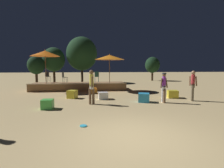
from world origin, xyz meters
TOP-DOWN VIEW (x-y plane):
  - ground_plane at (0.00, 0.00)m, footprint 120.00×120.00m
  - wooden_deck at (-2.20, 10.55)m, footprint 7.82×2.24m
  - patio_umbrella_0 at (0.32, 9.55)m, footprint 2.42×2.42m
  - patio_umbrella_1 at (-4.70, 9.68)m, footprint 2.23×2.23m
  - cube_seat_0 at (-0.44, 5.90)m, footprint 0.57×0.57m
  - cube_seat_1 at (3.96, 5.84)m, footprint 0.73×0.73m
  - cube_seat_2 at (-3.18, 3.70)m, footprint 0.51×0.51m
  - cube_seat_3 at (-2.34, 6.43)m, footprint 0.67×0.67m
  - cube_seat_4 at (1.76, 4.76)m, footprint 0.74×0.74m
  - cube_seat_5 at (-1.04, 8.35)m, footprint 0.62×0.62m
  - person_0 at (2.77, 4.46)m, footprint 0.48×0.29m
  - person_1 at (4.65, 4.78)m, footprint 0.40×0.35m
  - person_3 at (-1.13, 4.52)m, footprint 0.30×0.53m
  - bistro_chair_0 at (-0.69, 10.39)m, footprint 0.40×0.40m
  - bistro_chair_1 at (-3.35, 9.87)m, footprint 0.47×0.46m
  - bistro_chair_2 at (-4.97, 11.27)m, footprint 0.48×0.48m
  - frisbee_disc at (-1.41, 1.08)m, footprint 0.23×0.23m
  - background_tree_0 at (-7.34, 16.05)m, footprint 1.89×1.89m
  - background_tree_1 at (7.51, 19.61)m, footprint 2.06×2.06m
  - background_tree_2 at (-2.34, 17.93)m, footprint 3.83×3.83m
  - background_tree_3 at (-5.64, 17.21)m, footprint 2.63×2.63m

SIDE VIEW (x-z plane):
  - ground_plane at x=0.00m, z-range 0.00..0.00m
  - frisbee_disc at x=-1.41m, z-range 0.00..0.03m
  - cube_seat_5 at x=-1.04m, z-range 0.00..0.40m
  - cube_seat_0 at x=-0.44m, z-range 0.00..0.43m
  - cube_seat_2 at x=-3.18m, z-range 0.00..0.45m
  - cube_seat_1 at x=3.96m, z-range 0.00..0.48m
  - cube_seat_4 at x=1.76m, z-range 0.00..0.49m
  - cube_seat_3 at x=-2.34m, z-range 0.00..0.50m
  - wooden_deck at x=-2.20m, z-range -0.04..0.63m
  - person_0 at x=2.77m, z-range 0.09..1.74m
  - person_1 at x=4.65m, z-range 0.08..1.82m
  - person_3 at x=-1.13m, z-range 0.09..1.90m
  - bistro_chair_0 at x=-0.69m, z-range 0.76..1.66m
  - bistro_chair_1 at x=-3.35m, z-range 0.76..1.66m
  - bistro_chair_2 at x=-4.97m, z-range 0.76..1.66m
  - background_tree_0 at x=-7.34m, z-range 0.54..3.75m
  - background_tree_1 at x=7.51m, z-range 0.54..3.92m
  - patio_umbrella_0 at x=0.32m, z-range 1.23..4.22m
  - background_tree_3 at x=-5.64m, z-range 0.68..4.97m
  - patio_umbrella_1 at x=-4.70m, z-range 1.35..4.64m
  - background_tree_2 at x=-2.34m, z-range 0.75..6.47m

